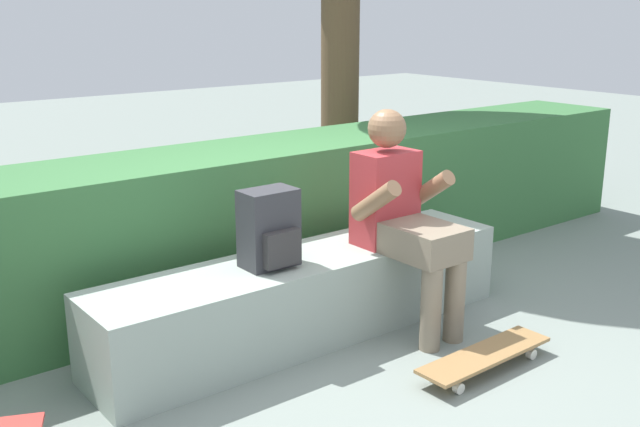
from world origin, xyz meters
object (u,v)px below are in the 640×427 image
(bench_main, at_px, (307,296))
(skateboard_near_person, at_px, (485,356))
(person_skater, at_px, (403,214))
(backpack_on_bench, at_px, (270,230))

(bench_main, bearing_deg, skateboard_near_person, -62.96)
(bench_main, xyz_separation_m, skateboard_near_person, (0.44, -0.87, -0.15))
(person_skater, height_order, skateboard_near_person, person_skater)
(skateboard_near_person, bearing_deg, backpack_on_bench, 128.55)
(bench_main, xyz_separation_m, person_skater, (0.49, -0.22, 0.42))
(person_skater, relative_size, backpack_on_bench, 3.01)
(bench_main, distance_m, skateboard_near_person, 0.99)
(person_skater, bearing_deg, backpack_on_bench, 163.62)
(skateboard_near_person, relative_size, backpack_on_bench, 2.01)
(skateboard_near_person, bearing_deg, person_skater, 86.14)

